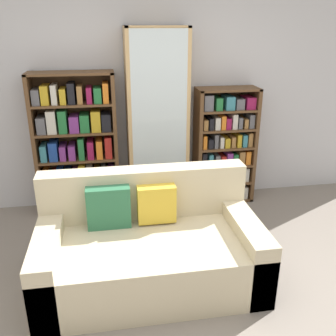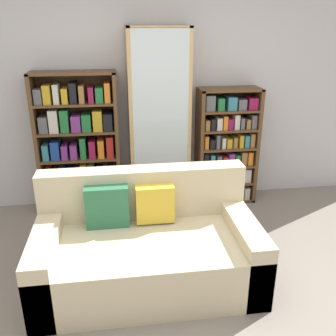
{
  "view_description": "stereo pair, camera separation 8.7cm",
  "coord_description": "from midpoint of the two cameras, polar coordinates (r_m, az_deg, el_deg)",
  "views": [
    {
      "loc": [
        -0.53,
        -1.98,
        2.06
      ],
      "look_at": [
        0.03,
        1.32,
        0.74
      ],
      "focal_mm": 40.0,
      "sensor_mm": 36.0,
      "label": 1
    },
    {
      "loc": [
        -0.44,
        -2.0,
        2.06
      ],
      "look_at": [
        0.03,
        1.32,
        0.74
      ],
      "focal_mm": 40.0,
      "sensor_mm": 36.0,
      "label": 2
    }
  ],
  "objects": [
    {
      "name": "wall_back",
      "position": [
        4.35,
        -1.6,
        12.04
      ],
      "size": [
        6.15,
        0.06,
        2.7
      ],
      "color": "silver",
      "rests_on": "ground"
    },
    {
      "name": "wine_bottle",
      "position": [
        4.07,
        8.36,
        -6.55
      ],
      "size": [
        0.08,
        0.08,
        0.4
      ],
      "color": "black",
      "rests_on": "ground"
    },
    {
      "name": "couch",
      "position": [
        3.19,
        -2.47,
        -12.04
      ],
      "size": [
        1.79,
        0.98,
        0.88
      ],
      "color": "beige",
      "rests_on": "ground"
    },
    {
      "name": "bookshelf_left",
      "position": [
        4.27,
        -12.88,
        3.32
      ],
      "size": [
        0.89,
        0.32,
        1.58
      ],
      "color": "brown",
      "rests_on": "ground"
    },
    {
      "name": "display_cabinet",
      "position": [
        4.21,
        -0.81,
        6.82
      ],
      "size": [
        0.67,
        0.36,
        2.02
      ],
      "color": "tan",
      "rests_on": "ground"
    },
    {
      "name": "ground_plane",
      "position": [
        2.9,
        4.36,
        -23.8
      ],
      "size": [
        16.0,
        16.0,
        0.0
      ],
      "primitive_type": "plane",
      "color": "gray"
    },
    {
      "name": "bookshelf_right",
      "position": [
        4.49,
        9.48,
        3.08
      ],
      "size": [
        0.7,
        0.32,
        1.37
      ],
      "color": "brown",
      "rests_on": "ground"
    }
  ]
}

